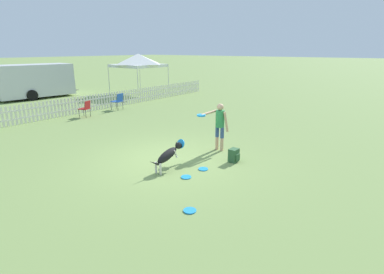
{
  "coord_description": "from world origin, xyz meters",
  "views": [
    {
      "loc": [
        -6.23,
        -5.67,
        3.19
      ],
      "look_at": [
        0.38,
        -0.61,
        0.73
      ],
      "focal_mm": 28.0,
      "sensor_mm": 36.0,
      "label": 1
    }
  ],
  "objects_px": {
    "equipment_trailer": "(34,80)",
    "handler_person": "(219,122)",
    "frisbee_near_dog": "(186,177)",
    "backpack_on_grass": "(234,155)",
    "canopy_tent_main": "(138,60)",
    "frisbee_near_handler": "(190,211)",
    "folding_chair_center": "(118,100)",
    "leaping_dog": "(169,154)",
    "folding_chair_green_right": "(86,107)",
    "frisbee_midfield": "(203,169)"
  },
  "relations": [
    {
      "from": "backpack_on_grass",
      "to": "canopy_tent_main",
      "type": "xyz_separation_m",
      "value": [
        7.77,
        12.33,
        2.21
      ]
    },
    {
      "from": "frisbee_midfield",
      "to": "folding_chair_green_right",
      "type": "height_order",
      "value": "folding_chair_green_right"
    },
    {
      "from": "frisbee_near_dog",
      "to": "folding_chair_green_right",
      "type": "height_order",
      "value": "folding_chair_green_right"
    },
    {
      "from": "frisbee_near_handler",
      "to": "folding_chair_center",
      "type": "relative_size",
      "value": 0.3
    },
    {
      "from": "leaping_dog",
      "to": "folding_chair_green_right",
      "type": "height_order",
      "value": "folding_chair_green_right"
    },
    {
      "from": "frisbee_near_handler",
      "to": "frisbee_near_dog",
      "type": "height_order",
      "value": "same"
    },
    {
      "from": "handler_person",
      "to": "leaping_dog",
      "type": "height_order",
      "value": "handler_person"
    },
    {
      "from": "backpack_on_grass",
      "to": "canopy_tent_main",
      "type": "relative_size",
      "value": 0.13
    },
    {
      "from": "frisbee_near_handler",
      "to": "canopy_tent_main",
      "type": "distance_m",
      "value": 17.07
    },
    {
      "from": "frisbee_near_dog",
      "to": "folding_chair_green_right",
      "type": "distance_m",
      "value": 8.7
    },
    {
      "from": "frisbee_near_dog",
      "to": "backpack_on_grass",
      "type": "distance_m",
      "value": 1.8
    },
    {
      "from": "handler_person",
      "to": "equipment_trailer",
      "type": "bearing_deg",
      "value": -1.44
    },
    {
      "from": "frisbee_near_dog",
      "to": "folding_chair_green_right",
      "type": "bearing_deg",
      "value": 72.45
    },
    {
      "from": "folding_chair_center",
      "to": "frisbee_near_handler",
      "type": "bearing_deg",
      "value": 45.21
    },
    {
      "from": "frisbee_near_handler",
      "to": "frisbee_near_dog",
      "type": "xyz_separation_m",
      "value": [
        1.26,
        1.1,
        0.0
      ]
    },
    {
      "from": "handler_person",
      "to": "folding_chair_green_right",
      "type": "distance_m",
      "value": 7.78
    },
    {
      "from": "handler_person",
      "to": "frisbee_midfield",
      "type": "distance_m",
      "value": 1.96
    },
    {
      "from": "folding_chair_green_right",
      "to": "frisbee_near_handler",
      "type": "bearing_deg",
      "value": 45.48
    },
    {
      "from": "handler_person",
      "to": "folding_chair_green_right",
      "type": "xyz_separation_m",
      "value": [
        0.28,
        7.76,
        -0.48
      ]
    },
    {
      "from": "frisbee_near_dog",
      "to": "folding_chair_green_right",
      "type": "relative_size",
      "value": 0.33
    },
    {
      "from": "backpack_on_grass",
      "to": "equipment_trailer",
      "type": "xyz_separation_m",
      "value": [
        2.33,
        16.68,
        0.98
      ]
    },
    {
      "from": "frisbee_near_handler",
      "to": "folding_chair_green_right",
      "type": "bearing_deg",
      "value": 67.53
    },
    {
      "from": "folding_chair_center",
      "to": "canopy_tent_main",
      "type": "height_order",
      "value": "canopy_tent_main"
    },
    {
      "from": "frisbee_near_handler",
      "to": "leaping_dog",
      "type": "bearing_deg",
      "value": 52.38
    },
    {
      "from": "frisbee_near_dog",
      "to": "backpack_on_grass",
      "type": "bearing_deg",
      "value": -13.1
    },
    {
      "from": "folding_chair_center",
      "to": "equipment_trailer",
      "type": "relative_size",
      "value": 0.16
    },
    {
      "from": "leaping_dog",
      "to": "canopy_tent_main",
      "type": "height_order",
      "value": "canopy_tent_main"
    },
    {
      "from": "folding_chair_center",
      "to": "canopy_tent_main",
      "type": "relative_size",
      "value": 0.29
    },
    {
      "from": "folding_chair_green_right",
      "to": "equipment_trailer",
      "type": "height_order",
      "value": "equipment_trailer"
    },
    {
      "from": "folding_chair_center",
      "to": "handler_person",
      "type": "bearing_deg",
      "value": 60.46
    },
    {
      "from": "frisbee_midfield",
      "to": "backpack_on_grass",
      "type": "distance_m",
      "value": 1.11
    },
    {
      "from": "frisbee_near_handler",
      "to": "equipment_trailer",
      "type": "distance_m",
      "value": 18.2
    },
    {
      "from": "handler_person",
      "to": "frisbee_near_dog",
      "type": "bearing_deg",
      "value": 107.31
    },
    {
      "from": "equipment_trailer",
      "to": "handler_person",
      "type": "bearing_deg",
      "value": -90.55
    },
    {
      "from": "frisbee_near_handler",
      "to": "frisbee_near_dog",
      "type": "relative_size",
      "value": 1.0
    },
    {
      "from": "frisbee_near_handler",
      "to": "folding_chair_center",
      "type": "height_order",
      "value": "folding_chair_center"
    },
    {
      "from": "leaping_dog",
      "to": "frisbee_near_dog",
      "type": "distance_m",
      "value": 0.83
    },
    {
      "from": "leaping_dog",
      "to": "folding_chair_green_right",
      "type": "distance_m",
      "value": 7.99
    },
    {
      "from": "equipment_trailer",
      "to": "folding_chair_center",
      "type": "bearing_deg",
      "value": -79.28
    },
    {
      "from": "frisbee_midfield",
      "to": "canopy_tent_main",
      "type": "bearing_deg",
      "value": 53.66
    },
    {
      "from": "frisbee_near_dog",
      "to": "folding_chair_center",
      "type": "relative_size",
      "value": 0.3
    },
    {
      "from": "frisbee_near_handler",
      "to": "canopy_tent_main",
      "type": "xyz_separation_m",
      "value": [
        10.77,
        13.02,
        2.39
      ]
    },
    {
      "from": "handler_person",
      "to": "canopy_tent_main",
      "type": "distance_m",
      "value": 13.55
    },
    {
      "from": "canopy_tent_main",
      "to": "frisbee_midfield",
      "type": "bearing_deg",
      "value": -126.34
    },
    {
      "from": "equipment_trailer",
      "to": "canopy_tent_main",
      "type": "bearing_deg",
      "value": -32.89
    },
    {
      "from": "handler_person",
      "to": "backpack_on_grass",
      "type": "xyz_separation_m",
      "value": [
        -0.6,
        -0.92,
        -0.76
      ]
    },
    {
      "from": "frisbee_near_dog",
      "to": "folding_chair_green_right",
      "type": "xyz_separation_m",
      "value": [
        2.62,
        8.28,
        0.47
      ]
    },
    {
      "from": "handler_person",
      "to": "frisbee_near_dog",
      "type": "xyz_separation_m",
      "value": [
        -2.34,
        -0.52,
        -0.94
      ]
    },
    {
      "from": "handler_person",
      "to": "frisbee_near_dog",
      "type": "distance_m",
      "value": 2.57
    },
    {
      "from": "folding_chair_green_right",
      "to": "canopy_tent_main",
      "type": "xyz_separation_m",
      "value": [
        6.89,
        3.65,
        1.92
      ]
    }
  ]
}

